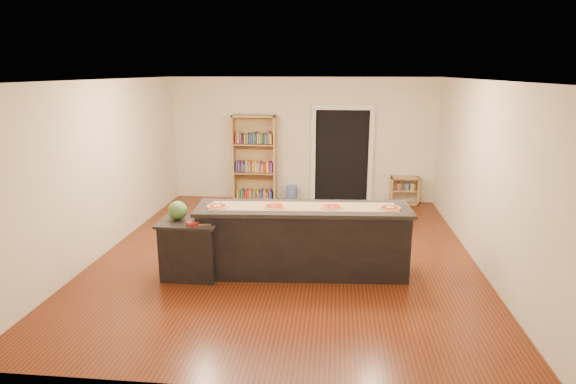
# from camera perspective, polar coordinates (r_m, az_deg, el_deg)

# --- Properties ---
(room) EXTENTS (6.00, 7.00, 2.80)m
(room) POSITION_cam_1_polar(r_m,az_deg,el_deg) (7.60, -0.15, 2.55)
(room) COLOR #ECE1C6
(room) RESTS_ON ground
(doorway) EXTENTS (1.40, 0.09, 2.21)m
(doorway) POSITION_cam_1_polar(r_m,az_deg,el_deg) (11.01, 6.41, 5.05)
(doorway) COLOR black
(doorway) RESTS_ON room
(kitchen_island) EXTENTS (3.10, 0.84, 1.02)m
(kitchen_island) POSITION_cam_1_polar(r_m,az_deg,el_deg) (7.11, 1.77, -5.70)
(kitchen_island) COLOR black
(kitchen_island) RESTS_ON ground
(side_counter) EXTENTS (0.86, 0.63, 0.85)m
(side_counter) POSITION_cam_1_polar(r_m,az_deg,el_deg) (7.15, -11.41, -6.60)
(side_counter) COLOR black
(side_counter) RESTS_ON ground
(bookshelf) EXTENTS (0.98, 0.35, 1.97)m
(bookshelf) POSITION_cam_1_polar(r_m,az_deg,el_deg) (11.02, -3.99, 3.97)
(bookshelf) COLOR tan
(bookshelf) RESTS_ON ground
(low_shelf) EXTENTS (0.63, 0.27, 0.63)m
(low_shelf) POSITION_cam_1_polar(r_m,az_deg,el_deg) (11.15, 13.62, 0.19)
(low_shelf) COLOR tan
(low_shelf) RESTS_ON ground
(waste_bin) EXTENTS (0.26, 0.26, 0.37)m
(waste_bin) POSITION_cam_1_polar(r_m,az_deg,el_deg) (11.05, 0.45, -0.21)
(waste_bin) COLOR #5071B3
(waste_bin) RESTS_ON ground
(kraft_paper) EXTENTS (2.71, 0.66, 0.00)m
(kraft_paper) POSITION_cam_1_polar(r_m,az_deg,el_deg) (6.97, 1.80, -1.73)
(kraft_paper) COLOR #97784E
(kraft_paper) RESTS_ON kitchen_island
(watermelon) EXTENTS (0.27, 0.27, 0.27)m
(watermelon) POSITION_cam_1_polar(r_m,az_deg,el_deg) (7.08, -12.95, -2.14)
(watermelon) COLOR #144214
(watermelon) RESTS_ON side_counter
(cutting_board) EXTENTS (0.34, 0.27, 0.02)m
(cutting_board) POSITION_cam_1_polar(r_m,az_deg,el_deg) (6.86, -10.00, -3.61)
(cutting_board) COLOR tan
(cutting_board) RESTS_ON side_counter
(package_red) EXTENTS (0.17, 0.14, 0.05)m
(package_red) POSITION_cam_1_polar(r_m,az_deg,el_deg) (6.79, -11.24, -3.73)
(package_red) COLOR maroon
(package_red) RESTS_ON side_counter
(package_teal) EXTENTS (0.14, 0.14, 0.05)m
(package_teal) POSITION_cam_1_polar(r_m,az_deg,el_deg) (7.02, -8.67, -3.02)
(package_teal) COLOR #195966
(package_teal) RESTS_ON side_counter
(pizza_a) EXTENTS (0.30, 0.30, 0.02)m
(pizza_a) POSITION_cam_1_polar(r_m,az_deg,el_deg) (7.02, -8.35, -1.67)
(pizza_a) COLOR tan
(pizza_a) RESTS_ON kitchen_island
(pizza_b) EXTENTS (0.34, 0.34, 0.02)m
(pizza_b) POSITION_cam_1_polar(r_m,az_deg,el_deg) (6.94, -1.60, -1.70)
(pizza_b) COLOR tan
(pizza_b) RESTS_ON kitchen_island
(pizza_c) EXTENTS (0.31, 0.31, 0.02)m
(pizza_c) POSITION_cam_1_polar(r_m,az_deg,el_deg) (6.94, 5.21, -1.75)
(pizza_c) COLOR tan
(pizza_c) RESTS_ON kitchen_island
(pizza_d) EXTENTS (0.30, 0.30, 0.02)m
(pizza_d) POSITION_cam_1_polar(r_m,az_deg,el_deg) (7.01, 11.97, -1.85)
(pizza_d) COLOR tan
(pizza_d) RESTS_ON kitchen_island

